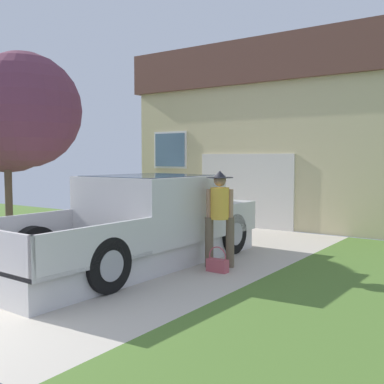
# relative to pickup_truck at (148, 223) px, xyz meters

# --- Properties ---
(pickup_truck) EXTENTS (2.12, 5.44, 1.58)m
(pickup_truck) POSITION_rel_pickup_truck_xyz_m (0.00, 0.00, 0.00)
(pickup_truck) COLOR silver
(pickup_truck) RESTS_ON ground
(person_with_hat) EXTENTS (0.46, 0.46, 1.68)m
(person_with_hat) POSITION_rel_pickup_truck_xyz_m (1.30, 0.39, 0.26)
(person_with_hat) COLOR brown
(person_with_hat) RESTS_ON ground
(handbag) EXTENTS (0.37, 0.15, 0.43)m
(handbag) POSITION_rel_pickup_truck_xyz_m (1.45, 0.08, -0.58)
(handbag) COLOR #B24C56
(handbag) RESTS_ON ground
(house_with_garage) EXTENTS (8.55, 7.18, 5.08)m
(house_with_garage) POSITION_rel_pickup_truck_xyz_m (-0.24, 8.28, 1.86)
(house_with_garage) COLOR #CABD8C
(house_with_garage) RESTS_ON ground
(front_yard_tree) EXTENTS (3.37, 3.17, 4.43)m
(front_yard_tree) POSITION_rel_pickup_truck_xyz_m (-4.62, 0.33, 2.29)
(front_yard_tree) COLOR brown
(front_yard_tree) RESTS_ON ground
(wheeled_trash_bin) EXTENTS (0.60, 0.72, 1.02)m
(wheeled_trash_bin) POSITION_rel_pickup_truck_xyz_m (-4.10, 3.53, -0.15)
(wheeled_trash_bin) COLOR #424247
(wheeled_trash_bin) RESTS_ON ground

